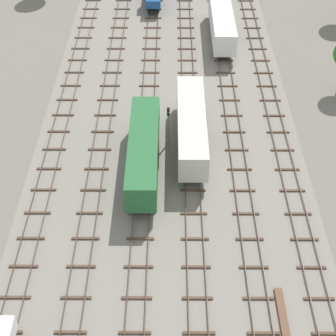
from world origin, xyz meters
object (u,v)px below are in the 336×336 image
at_px(freight_boxcar_centre_left_near, 144,150).
at_px(freight_boxcar_centre_mid, 192,126).
at_px(freight_boxcar_centre_right_midfar, 222,22).
at_px(signal_post_near, 168,120).

xyz_separation_m(freight_boxcar_centre_left_near, freight_boxcar_centre_mid, (4.69, 3.96, 0.00)).
relative_size(freight_boxcar_centre_right_midfar, signal_post_near, 3.02).
distance_m(freight_boxcar_centre_mid, signal_post_near, 2.42).
height_order(freight_boxcar_centre_left_near, freight_boxcar_centre_right_midfar, same).
relative_size(freight_boxcar_centre_mid, signal_post_near, 3.02).
relative_size(freight_boxcar_centre_left_near, freight_boxcar_centre_right_midfar, 1.00).
bearing_deg(signal_post_near, freight_boxcar_centre_right_midfar, 72.93).
distance_m(freight_boxcar_centre_right_midfar, signal_post_near, 24.00).
bearing_deg(signal_post_near, freight_boxcar_centre_mid, -2.97).
distance_m(freight_boxcar_centre_left_near, freight_boxcar_centre_mid, 6.14).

